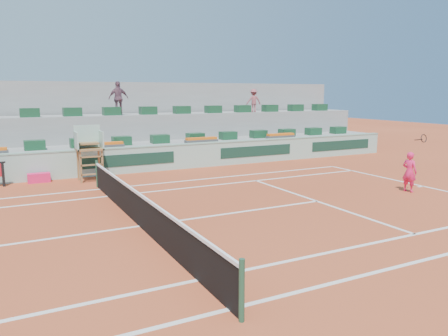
# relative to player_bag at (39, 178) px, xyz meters

# --- Properties ---
(ground) EXTENTS (90.00, 90.00, 0.00)m
(ground) POSITION_rel_player_bag_xyz_m (2.04, -8.06, -0.20)
(ground) COLOR #A53E20
(ground) RESTS_ON ground
(seating_tier_lower) EXTENTS (36.00, 4.00, 1.20)m
(seating_tier_lower) POSITION_rel_player_bag_xyz_m (2.04, 2.64, 0.40)
(seating_tier_lower) COLOR #999996
(seating_tier_lower) RESTS_ON ground
(seating_tier_upper) EXTENTS (36.00, 2.40, 2.60)m
(seating_tier_upper) POSITION_rel_player_bag_xyz_m (2.04, 4.24, 1.10)
(seating_tier_upper) COLOR #999996
(seating_tier_upper) RESTS_ON ground
(stadium_back_wall) EXTENTS (36.00, 0.40, 4.40)m
(stadium_back_wall) POSITION_rel_player_bag_xyz_m (2.04, 5.84, 2.00)
(stadium_back_wall) COLOR #999996
(stadium_back_wall) RESTS_ON ground
(player_bag) EXTENTS (0.90, 0.40, 0.40)m
(player_bag) POSITION_rel_player_bag_xyz_m (0.00, 0.00, 0.00)
(player_bag) COLOR #F92062
(player_bag) RESTS_ON ground
(spectator_mid) EXTENTS (1.07, 0.49, 1.79)m
(spectator_mid) POSITION_rel_player_bag_xyz_m (4.41, 3.54, 3.29)
(spectator_mid) COLOR #785060
(spectator_mid) RESTS_ON seating_tier_upper
(spectator_right) EXTENTS (1.01, 0.69, 1.43)m
(spectator_right) POSITION_rel_player_bag_xyz_m (12.73, 3.49, 3.11)
(spectator_right) COLOR #9B4D54
(spectator_right) RESTS_ON seating_tier_upper
(court_lines) EXTENTS (23.89, 11.09, 0.01)m
(court_lines) POSITION_rel_player_bag_xyz_m (2.04, -8.06, -0.20)
(court_lines) COLOR white
(court_lines) RESTS_ON ground
(tennis_net) EXTENTS (0.10, 11.97, 1.10)m
(tennis_net) POSITION_rel_player_bag_xyz_m (2.04, -8.06, 0.33)
(tennis_net) COLOR black
(tennis_net) RESTS_ON ground
(advertising_hoarding) EXTENTS (36.00, 0.34, 1.26)m
(advertising_hoarding) POSITION_rel_player_bag_xyz_m (2.06, 0.44, 0.43)
(advertising_hoarding) COLOR #9EC6B6
(advertising_hoarding) RESTS_ON ground
(umpire_chair) EXTENTS (1.10, 0.90, 2.40)m
(umpire_chair) POSITION_rel_player_bag_xyz_m (2.04, -0.56, 1.34)
(umpire_chair) COLOR brown
(umpire_chair) RESTS_ON ground
(seat_row_lower) EXTENTS (32.90, 0.60, 0.44)m
(seat_row_lower) POSITION_rel_player_bag_xyz_m (2.04, 1.74, 1.22)
(seat_row_lower) COLOR #174527
(seat_row_lower) RESTS_ON seating_tier_lower
(seat_row_upper) EXTENTS (32.90, 0.60, 0.44)m
(seat_row_upper) POSITION_rel_player_bag_xyz_m (2.04, 3.64, 2.62)
(seat_row_upper) COLOR #174527
(seat_row_upper) RESTS_ON seating_tier_upper
(flower_planters) EXTENTS (26.80, 0.36, 0.28)m
(flower_planters) POSITION_rel_player_bag_xyz_m (0.54, 0.94, 1.13)
(flower_planters) COLOR #4B4B4B
(flower_planters) RESTS_ON seating_tier_lower
(tennis_player) EXTENTS (0.48, 0.88, 2.28)m
(tennis_player) POSITION_rel_player_bag_xyz_m (12.57, -8.45, 0.59)
(tennis_player) COLOR #F92062
(tennis_player) RESTS_ON ground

